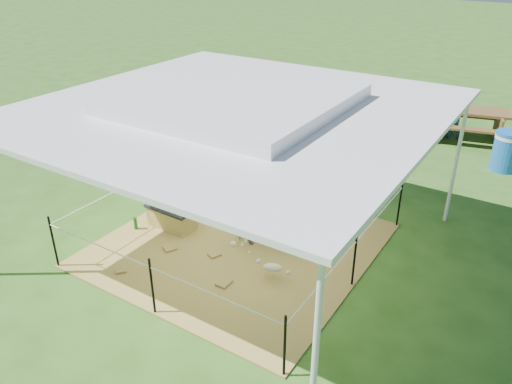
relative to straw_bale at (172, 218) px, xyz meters
The scene contains 14 objects.
ground 1.47m from the straw_bale, ahead, with size 90.00×90.00×0.00m, color #2D5919.
hay_patch 1.47m from the straw_bale, ahead, with size 4.60×4.60×0.03m, color brown.
canopy_tent 2.86m from the straw_bale, ahead, with size 6.30×6.30×2.90m.
rope_fence 1.51m from the straw_bale, ahead, with size 4.54×4.54×1.00m.
straw_bale is the anchor object (origin of this frame).
dark_cloth 0.23m from the straw_bale, ahead, with size 0.97×0.51×0.05m, color black.
woman 0.76m from the straw_bale, ahead, with size 0.40×0.26×1.09m, color #A30F27.
green_bottle 0.71m from the straw_bale, 140.71° to the right, with size 0.07×0.07×0.25m, color #166516.
pony 2.00m from the straw_bale, 11.52° to the left, with size 0.55×1.21×1.02m, color #525258.
pink_hat 2.16m from the straw_bale, 11.52° to the left, with size 0.32×0.32×0.15m, color pink.
foal 2.54m from the straw_bale, ahead, with size 0.90×0.50×0.50m, color beige, non-canonical shape.
trash_barrel 8.20m from the straw_bale, 52.41° to the left, with size 0.63×0.63×0.98m, color blue.
picnic_table_near 9.02m from the straw_bale, 65.53° to the left, with size 2.07×1.49×0.86m, color brown.
distant_person 8.80m from the straw_bale, 67.63° to the left, with size 0.56×0.44×1.16m, color blue.
Camera 1 is at (4.48, -6.41, 5.09)m, focal length 35.00 mm.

